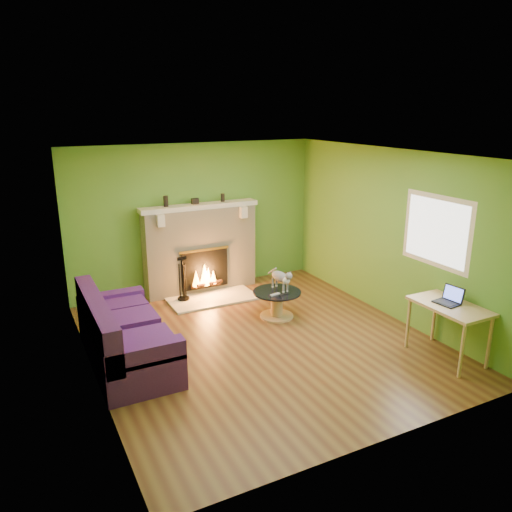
{
  "coord_description": "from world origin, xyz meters",
  "views": [
    {
      "loc": [
        -2.97,
        -5.68,
        3.18
      ],
      "look_at": [
        0.13,
        0.4,
        1.13
      ],
      "focal_mm": 35.0,
      "sensor_mm": 36.0,
      "label": 1
    }
  ],
  "objects_px": {
    "coffee_table": "(277,302)",
    "desk": "(450,311)",
    "cat": "(280,279)",
    "sofa": "(122,337)"
  },
  "relations": [
    {
      "from": "coffee_table",
      "to": "desk",
      "type": "xyz_separation_m",
      "value": [
        1.33,
        -2.17,
        0.41
      ]
    },
    {
      "from": "coffee_table",
      "to": "cat",
      "type": "height_order",
      "value": "cat"
    },
    {
      "from": "coffee_table",
      "to": "desk",
      "type": "bearing_deg",
      "value": -58.47
    },
    {
      "from": "coffee_table",
      "to": "cat",
      "type": "relative_size",
      "value": 1.33
    },
    {
      "from": "sofa",
      "to": "desk",
      "type": "distance_m",
      "value": 4.22
    },
    {
      "from": "desk",
      "to": "coffee_table",
      "type": "bearing_deg",
      "value": 121.53
    },
    {
      "from": "sofa",
      "to": "coffee_table",
      "type": "bearing_deg",
      "value": 8.28
    },
    {
      "from": "sofa",
      "to": "desk",
      "type": "relative_size",
      "value": 2.03
    },
    {
      "from": "cat",
      "to": "desk",
      "type": "bearing_deg",
      "value": -67.63
    },
    {
      "from": "sofa",
      "to": "coffee_table",
      "type": "distance_m",
      "value": 2.51
    }
  ]
}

